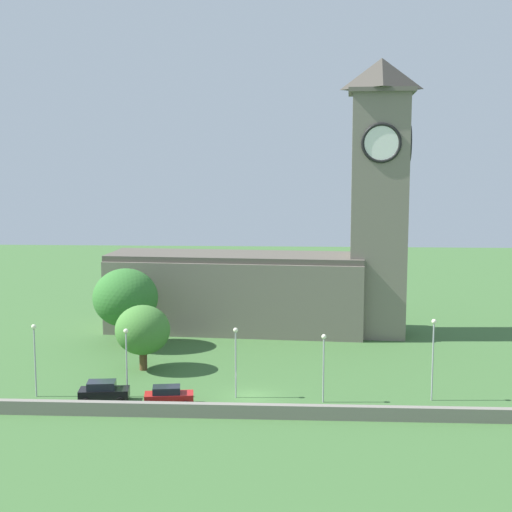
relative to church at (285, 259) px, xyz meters
name	(u,v)px	position (x,y,z in m)	size (l,w,h in m)	color
ground_plane	(259,354)	(-2.72, -10.77, -9.18)	(200.00, 200.00, 0.00)	#3D6633
church	(285,259)	(0.00, 0.00, 0.00)	(37.99, 11.36, 33.47)	slate
quay_barrier	(247,411)	(-2.72, -31.40, -8.58)	(44.79, 0.70, 1.20)	gray
car_black	(104,391)	(-15.90, -27.95, -8.22)	(4.62, 2.69, 1.91)	black
car_red	(168,396)	(-9.92, -28.60, -8.30)	(4.50, 2.52, 1.75)	red
streetlamp_west_end	(35,348)	(-22.46, -26.79, -4.63)	(0.44, 0.44, 6.78)	#9EA0A5
streetlamp_west_mid	(126,351)	(-14.09, -26.44, -4.85)	(0.44, 0.44, 6.40)	#9EA0A5
streetlamp_central	(236,351)	(-4.12, -26.16, -4.77)	(0.44, 0.44, 6.54)	#9EA0A5
streetlamp_east_mid	(324,356)	(3.81, -27.02, -4.94)	(0.44, 0.44, 6.25)	#9EA0A5
streetlamp_east_end	(433,347)	(13.63, -26.00, -4.22)	(0.44, 0.44, 7.51)	#9EA0A5
tree_by_tower	(143,330)	(-14.37, -17.77, -4.98)	(5.66, 5.66, 6.78)	brown
tree_churchyard	(125,298)	(-18.24, -8.52, -3.43)	(7.48, 7.48, 9.15)	brown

